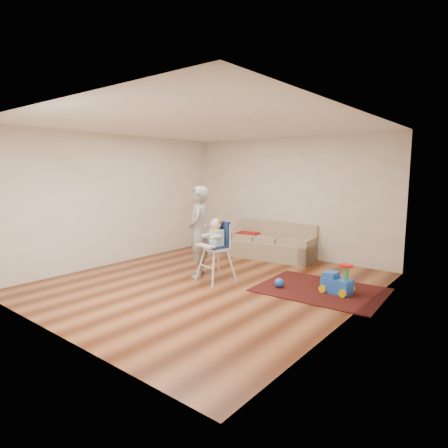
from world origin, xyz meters
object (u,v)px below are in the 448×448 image
Objects in this scene: ride_on_toy at (337,278)px; sofa at (270,241)px; high_chair at (216,251)px; adult at (198,232)px; side_table at (247,244)px; toy_ball at (279,283)px.

sofa is at bearing 149.56° from ride_on_toy.
adult is at bearing -173.68° from high_chair.
sofa is 0.65m from side_table.
side_table is 3.04× the size of toy_ball.
high_chair is 0.57m from adult.
ride_on_toy is at bearing 68.05° from adult.
sofa is 4.36× the size of side_table.
high_chair is at bearing 45.25° from adult.
sofa is 1.25× the size of adult.
side_table is (-0.63, 0.01, -0.15)m from sofa.
toy_ball is at bearing -42.94° from side_table.
ride_on_toy is 2.08m from high_chair.
sofa is 1.84× the size of high_chair.
sofa is at bearing 126.15° from toy_ball.
high_chair is (-1.94, -0.71, 0.29)m from ride_on_toy.
toy_ball is 0.14× the size of high_chair.
adult is (-1.57, -0.29, 0.74)m from toy_ball.
high_chair reaches higher than side_table.
side_table is 2.37m from high_chair.
high_chair reaches higher than ride_on_toy.
sofa reaches higher than ride_on_toy.
ride_on_toy is 0.94m from toy_ball.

